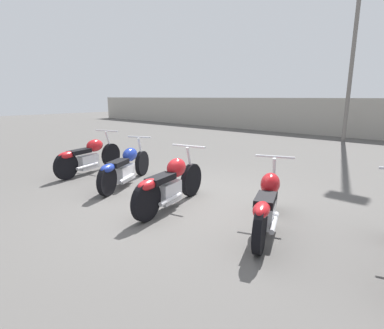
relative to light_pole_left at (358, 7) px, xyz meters
name	(u,v)px	position (x,y,z in m)	size (l,w,h in m)	color
ground_plane	(183,202)	(0.16, -9.98, -5.21)	(60.00, 60.00, 0.00)	#514F4C
fence_back	(358,119)	(0.16, 1.35, -4.32)	(40.00, 0.04, 1.78)	#9E998E
light_pole_left	(358,7)	(0.00, 0.00, 0.00)	(0.70, 0.35, 9.01)	slate
motorcycle_slot_0	(89,156)	(-3.03, -9.99, -4.79)	(0.87, 2.06, 0.99)	black
motorcycle_slot_1	(125,167)	(-1.49, -10.02, -4.82)	(1.12, 1.98, 0.95)	black
motorcycle_slot_2	(170,184)	(0.18, -10.31, -4.79)	(0.74, 1.96, 0.99)	black
motorcycle_slot_3	(268,203)	(1.83, -10.03, -4.81)	(0.90, 1.90, 0.96)	black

